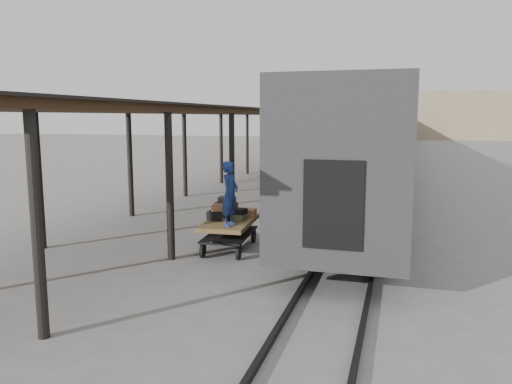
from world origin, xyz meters
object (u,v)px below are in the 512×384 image
Objects in this scene: baggage_cart at (230,228)px; porter at (230,194)px; pedestrian at (267,165)px; luggage_tug at (276,166)px.

porter reaches higher than baggage_cart.
baggage_cart is 1.50× the size of pedestrian.
pedestrian is (-0.39, -0.81, 0.16)m from luggage_tug.
baggage_cart is 16.91m from pedestrian.
pedestrian is at bearing 16.63° from porter.
baggage_cart is at bearing 120.35° from pedestrian.
baggage_cart is 1.42× the size of porter.
porter is (0.25, -0.65, 1.09)m from baggage_cart.
pedestrian is (-3.35, 16.57, 0.18)m from baggage_cart.
baggage_cart is at bearing 25.86° from porter.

